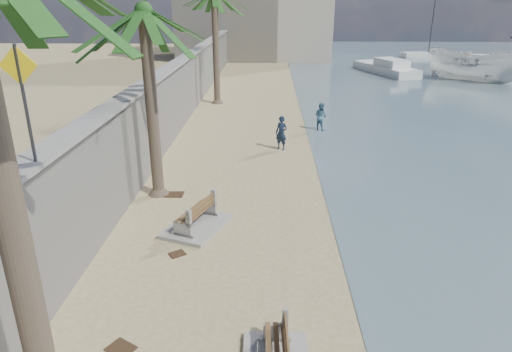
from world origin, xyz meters
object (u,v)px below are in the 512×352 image
object	(u,v)px
person_a	(281,131)
sailboat_west	(428,54)
palm_mid	(144,13)
yacht_far	(385,70)
boat_cruiser	(475,64)
yacht_near	(479,66)
person_b	(321,115)
bench_far	(196,216)

from	to	relation	value
person_a	sailboat_west	size ratio (longest dim) A/B	0.21
sailboat_west	palm_mid	bearing A→B (deg)	-118.53
yacht_far	sailboat_west	size ratio (longest dim) A/B	1.00
palm_mid	boat_cruiser	size ratio (longest dim) A/B	1.93
palm_mid	person_a	world-z (taller)	palm_mid
yacht_near	boat_cruiser	bearing A→B (deg)	151.84
palm_mid	person_a	bearing A→B (deg)	50.01
person_a	sailboat_west	xyz separation A→B (m)	(19.50, 38.91, -0.63)
palm_mid	yacht_near	world-z (taller)	palm_mid
yacht_far	person_b	bearing A→B (deg)	140.17
person_a	boat_cruiser	bearing A→B (deg)	79.67
yacht_near	sailboat_west	bearing A→B (deg)	6.61
sailboat_west	bench_far	bearing A→B (deg)	-115.38
person_b	yacht_near	distance (m)	30.46
boat_cruiser	yacht_far	size ratio (longest dim) A/B	0.43
bench_far	sailboat_west	size ratio (longest dim) A/B	0.30
person_b	boat_cruiser	xyz separation A→B (m)	(15.37, 16.91, 0.67)
person_a	yacht_far	xyz separation A→B (m)	(10.80, 24.94, -0.59)
yacht_near	bench_far	bearing A→B (deg)	144.62
palm_mid	bench_far	bearing A→B (deg)	-55.58
bench_far	yacht_far	xyz separation A→B (m)	(13.68, 33.21, -0.06)
boat_cruiser	sailboat_west	size ratio (longest dim) A/B	0.43
boat_cruiser	yacht_far	distance (m)	8.18
palm_mid	person_b	world-z (taller)	palm_mid
person_a	yacht_near	xyz separation A→B (m)	(21.13, 27.58, -0.59)
yacht_near	sailboat_west	distance (m)	11.45
palm_mid	sailboat_west	bearing A→B (deg)	61.47
bench_far	person_b	bearing A→B (deg)	66.71
bench_far	yacht_near	world-z (taller)	yacht_near
person_b	yacht_near	xyz separation A→B (m)	(18.87, 23.90, -0.49)
boat_cruiser	person_a	bearing A→B (deg)	177.60
person_a	palm_mid	bearing A→B (deg)	-99.74
bench_far	palm_mid	distance (m)	6.80
yacht_near	sailboat_west	world-z (taller)	sailboat_west
boat_cruiser	yacht_near	bearing A→B (deg)	11.58
bench_far	sailboat_west	world-z (taller)	sailboat_west
yacht_near	yacht_far	xyz separation A→B (m)	(-10.33, -2.64, 0.00)
person_a	boat_cruiser	xyz separation A→B (m)	(17.63, 20.59, 0.57)
palm_mid	yacht_far	distance (m)	34.78
person_a	yacht_far	bearing A→B (deg)	96.84
person_b	yacht_near	bearing A→B (deg)	-85.13
person_a	yacht_near	size ratio (longest dim) A/B	0.17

